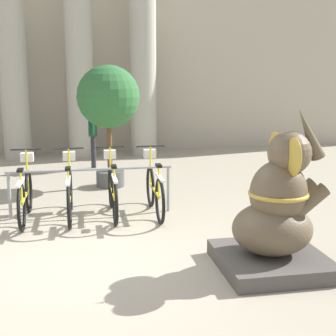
{
  "coord_description": "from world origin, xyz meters",
  "views": [
    {
      "loc": [
        -0.02,
        -5.41,
        2.22
      ],
      "look_at": [
        1.1,
        0.61,
        1.0
      ],
      "focal_mm": 50.0,
      "sensor_mm": 36.0,
      "label": 1
    }
  ],
  "objects": [
    {
      "name": "bike_rack",
      "position": [
        0.1,
        1.95,
        0.57
      ],
      "size": [
        2.61,
        0.05,
        0.77
      ],
      "color": "gray",
      "rests_on": "ground_plane"
    },
    {
      "name": "bicycle_1",
      "position": [
        -0.23,
        1.83,
        0.42
      ],
      "size": [
        0.48,
        1.69,
        1.07
      ],
      "color": "black",
      "rests_on": "ground_plane"
    },
    {
      "name": "column_left",
      "position": [
        -1.71,
        7.6,
        2.62
      ],
      "size": [
        0.9,
        0.9,
        5.16
      ],
      "color": "#ADA899",
      "rests_on": "ground_plane"
    },
    {
      "name": "bicycle_3",
      "position": [
        1.11,
        1.82,
        0.42
      ],
      "size": [
        0.48,
        1.69,
        1.07
      ],
      "color": "black",
      "rests_on": "ground_plane"
    },
    {
      "name": "person_pedestrian",
      "position": [
        0.25,
        5.8,
        0.98
      ],
      "size": [
        0.22,
        0.47,
        1.64
      ],
      "color": "#28282D",
      "rests_on": "ground_plane"
    },
    {
      "name": "elephant_statue",
      "position": [
        2.15,
        -0.58,
        0.63
      ],
      "size": [
        1.21,
        1.21,
        1.89
      ],
      "color": "#4C4742",
      "rests_on": "ground_plane"
    },
    {
      "name": "building_facade",
      "position": [
        0.0,
        8.6,
        3.0
      ],
      "size": [
        20.0,
        0.2,
        6.0
      ],
      "color": "#B2A893",
      "rests_on": "ground_plane"
    },
    {
      "name": "bicycle_0",
      "position": [
        -0.9,
        1.84,
        0.42
      ],
      "size": [
        0.48,
        1.69,
        1.07
      ],
      "color": "black",
      "rests_on": "ground_plane"
    },
    {
      "name": "bicycle_2",
      "position": [
        0.44,
        1.87,
        0.42
      ],
      "size": [
        0.48,
        1.69,
        1.07
      ],
      "color": "black",
      "rests_on": "ground_plane"
    },
    {
      "name": "potted_tree",
      "position": [
        0.53,
        3.9,
        1.72
      ],
      "size": [
        1.24,
        1.24,
        2.42
      ],
      "color": "#4C4C4C",
      "rests_on": "ground_plane"
    },
    {
      "name": "column_right",
      "position": [
        1.71,
        7.6,
        2.62
      ],
      "size": [
        0.9,
        0.9,
        5.16
      ],
      "color": "#ADA899",
      "rests_on": "ground_plane"
    },
    {
      "name": "column_middle",
      "position": [
        0.0,
        7.6,
        2.62
      ],
      "size": [
        0.9,
        0.9,
        5.16
      ],
      "color": "#ADA899",
      "rests_on": "ground_plane"
    },
    {
      "name": "ground_plane",
      "position": [
        0.0,
        0.0,
        0.0
      ],
      "size": [
        60.0,
        60.0,
        0.0
      ],
      "primitive_type": "plane",
      "color": "#9E937F"
    }
  ]
}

